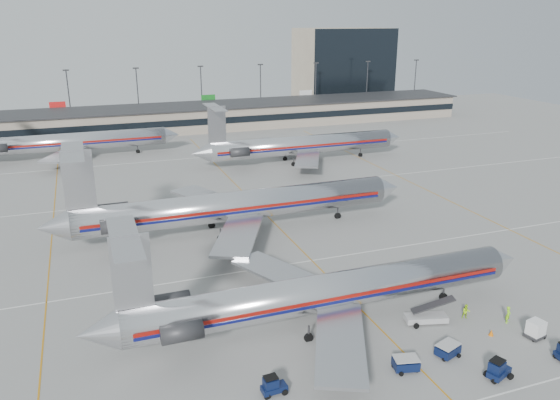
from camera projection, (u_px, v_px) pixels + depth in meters
name	position (u px, v px, depth m)	size (l,w,h in m)	color
ground	(349.00, 298.00, 57.49)	(260.00, 260.00, 0.00)	gray
apron_markings	(312.00, 260.00, 66.40)	(160.00, 0.15, 0.02)	silver
terminal	(180.00, 118.00, 143.78)	(162.00, 17.00, 6.25)	gray
light_mast_row	(170.00, 91.00, 154.57)	(163.60, 0.40, 15.28)	#38383D
distant_building	(342.00, 66.00, 187.80)	(30.00, 20.00, 25.00)	tan
jet_foreground	(318.00, 293.00, 51.45)	(44.80, 26.38, 11.73)	silver
jet_second_row	(231.00, 206.00, 73.98)	(50.53, 29.75, 13.23)	silver
jet_third_row	(299.00, 145.00, 110.69)	(45.63, 28.07, 12.48)	silver
jet_back_row	(68.00, 142.00, 113.85)	(44.78, 27.55, 12.25)	silver
tug_left	(273.00, 386.00, 42.56)	(2.07, 1.12, 1.63)	#091336
tug_center	(498.00, 370.00, 44.40)	(2.44, 1.82, 1.78)	#091336
cart_inner	(406.00, 364.00, 45.53)	(2.34, 1.85, 1.18)	#091336
cart_outer	(448.00, 350.00, 47.46)	(2.41, 2.02, 1.17)	#091336
uld_container	(536.00, 329.00, 50.10)	(1.87, 1.65, 1.72)	#2D2D30
belt_loader	(427.00, 316.00, 52.67)	(4.95, 2.47, 2.53)	#A3A3A3
ramp_worker_near	(508.00, 315.00, 52.60)	(0.63, 0.41, 1.72)	#91F016
ramp_worker_far	(466.00, 312.00, 53.34)	(0.74, 0.57, 1.51)	#AEEC16
cone_right	(491.00, 333.00, 50.61)	(0.44, 0.44, 0.61)	#DD6507
cone_left	(266.00, 388.00, 43.10)	(0.41, 0.41, 0.56)	#DD6507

